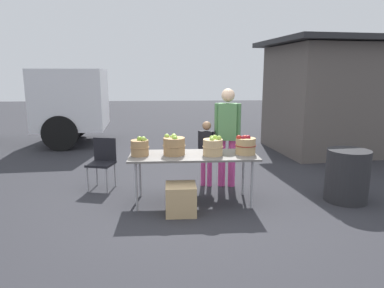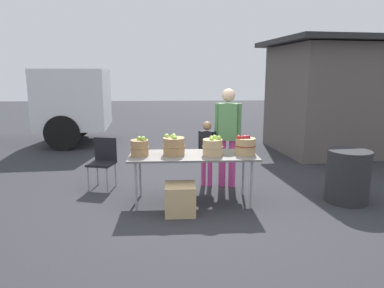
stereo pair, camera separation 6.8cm
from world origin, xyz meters
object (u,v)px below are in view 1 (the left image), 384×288
object	(u,v)px
market_table	(193,157)
child_customer	(206,148)
apple_basket_green_2	(213,146)
apple_basket_green_1	(174,146)
vendor_adult	(227,130)
folding_chair	(103,159)
produce_crate	(181,199)
apple_basket_green_0	(140,147)
trash_barrel	(347,176)
apple_basket_red_0	(245,145)

from	to	relation	value
market_table	child_customer	world-z (taller)	child_customer
market_table	apple_basket_green_2	distance (m)	0.34
market_table	apple_basket_green_1	xyz separation A→B (m)	(-0.29, 0.01, 0.18)
apple_basket_green_2	vendor_adult	bearing A→B (deg)	66.81
folding_chair	vendor_adult	bearing A→B (deg)	13.57
produce_crate	vendor_adult	bearing A→B (deg)	54.67
apple_basket_green_0	trash_barrel	xyz separation A→B (m)	(3.15, -0.07, -0.48)
apple_basket_green_0	child_customer	bearing A→B (deg)	36.48
apple_basket_green_0	market_table	bearing A→B (deg)	0.86
market_table	produce_crate	world-z (taller)	market_table
market_table	produce_crate	size ratio (longest dim) A/B	4.49
vendor_adult	folding_chair	xyz separation A→B (m)	(-2.13, 0.03, -0.49)
trash_barrel	apple_basket_green_2	bearing A→B (deg)	179.09
market_table	apple_basket_green_0	distance (m)	0.81
apple_basket_red_0	folding_chair	world-z (taller)	apple_basket_red_0
apple_basket_green_0	apple_basket_red_0	bearing A→B (deg)	-0.05
apple_basket_green_0	vendor_adult	bearing A→B (deg)	28.26
vendor_adult	market_table	bearing A→B (deg)	61.80
apple_basket_green_0	produce_crate	bearing A→B (deg)	-35.52
apple_basket_green_1	vendor_adult	size ratio (longest dim) A/B	0.20
apple_basket_green_0	apple_basket_green_1	distance (m)	0.50
child_customer	folding_chair	bearing A→B (deg)	19.66
apple_basket_green_1	produce_crate	world-z (taller)	apple_basket_green_1
apple_basket_green_0	trash_barrel	world-z (taller)	apple_basket_green_0
vendor_adult	produce_crate	world-z (taller)	vendor_adult
apple_basket_green_1	apple_basket_green_2	world-z (taller)	apple_basket_green_1
apple_basket_green_1	trash_barrel	xyz separation A→B (m)	(2.65, -0.10, -0.49)
market_table	produce_crate	distance (m)	0.68
market_table	apple_basket_green_0	xyz separation A→B (m)	(-0.79, -0.01, 0.17)
vendor_adult	trash_barrel	distance (m)	2.01
child_customer	trash_barrel	world-z (taller)	child_customer
apple_basket_green_1	apple_basket_red_0	distance (m)	1.07
apple_basket_green_0	produce_crate	size ratio (longest dim) A/B	0.69
apple_basket_green_0	produce_crate	world-z (taller)	apple_basket_green_0
apple_basket_green_0	vendor_adult	world-z (taller)	vendor_adult
apple_basket_green_0	apple_basket_red_0	size ratio (longest dim) A/B	0.92
market_table	vendor_adult	xyz separation A→B (m)	(0.63, 0.75, 0.29)
apple_basket_red_0	folding_chair	xyz separation A→B (m)	(-2.28, 0.80, -0.38)
apple_basket_green_2	produce_crate	distance (m)	0.91
apple_basket_red_0	child_customer	size ratio (longest dim) A/B	0.28
market_table	apple_basket_green_1	distance (m)	0.34
trash_barrel	folding_chair	bearing A→B (deg)	167.33
market_table	folding_chair	distance (m)	1.70
market_table	apple_basket_green_2	size ratio (longest dim) A/B	6.12
market_table	trash_barrel	bearing A→B (deg)	-2.08
apple_basket_green_1	apple_basket_green_2	size ratio (longest dim) A/B	1.09
apple_basket_green_1	produce_crate	bearing A→B (deg)	-79.33
apple_basket_green_1	produce_crate	distance (m)	0.81
apple_basket_green_0	apple_basket_green_2	size ratio (longest dim) A/B	0.94
apple_basket_red_0	apple_basket_green_1	bearing A→B (deg)	178.77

